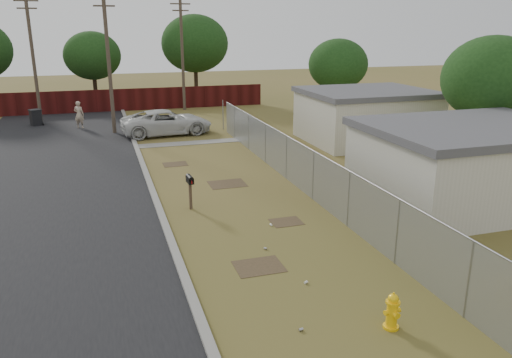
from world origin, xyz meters
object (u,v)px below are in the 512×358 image
object	(u,v)px
fire_hydrant	(392,312)
pickup_truck	(167,122)
pedestrian	(79,115)
trash_bin	(36,117)
mailbox	(190,182)

from	to	relation	value
fire_hydrant	pickup_truck	world-z (taller)	pickup_truck
pickup_truck	pedestrian	xyz separation A→B (m)	(-5.41, 3.87, 0.13)
pedestrian	fire_hydrant	bearing A→B (deg)	129.61
pickup_truck	trash_bin	bearing A→B (deg)	50.19
pickup_truck	trash_bin	size ratio (longest dim) A/B	5.06
pickup_truck	mailbox	bearing A→B (deg)	170.74
mailbox	trash_bin	size ratio (longest dim) A/B	1.18
pickup_truck	trash_bin	xyz separation A→B (m)	(-8.38, 5.82, -0.22)
fire_hydrant	trash_bin	distance (m)	30.93
mailbox	pedestrian	world-z (taller)	pedestrian
fire_hydrant	trash_bin	xyz separation A→B (m)	(-10.32, 29.15, 0.15)
trash_bin	mailbox	bearing A→B (deg)	-69.80
pickup_truck	pedestrian	bearing A→B (deg)	49.43
fire_hydrant	pickup_truck	bearing A→B (deg)	94.77
fire_hydrant	mailbox	distance (m)	9.73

